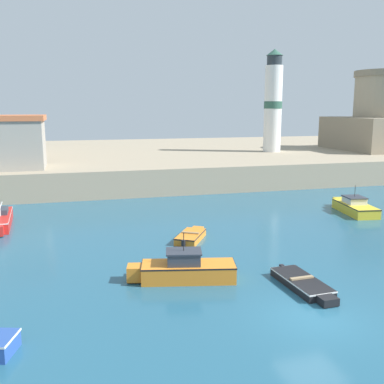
% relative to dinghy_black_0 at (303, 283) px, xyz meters
% --- Properties ---
extents(ground_plane, '(200.00, 200.00, 0.00)m').
position_rel_dinghy_black_0_xyz_m(ground_plane, '(-1.08, -2.89, -0.22)').
color(ground_plane, '#235670').
extents(quay_seawall, '(120.00, 40.00, 2.59)m').
position_rel_dinghy_black_0_xyz_m(quay_seawall, '(-1.08, 42.88, 1.07)').
color(quay_seawall, gray).
rests_on(quay_seawall, ground).
extents(dinghy_black_0, '(1.59, 4.43, 0.48)m').
position_rel_dinghy_black_0_xyz_m(dinghy_black_0, '(0.00, 0.00, 0.00)').
color(dinghy_black_0, black).
rests_on(dinghy_black_0, ground).
extents(motorboat_orange_2, '(5.39, 2.52, 2.41)m').
position_rel_dinghy_black_0_xyz_m(motorboat_orange_2, '(-5.12, 2.34, 0.34)').
color(motorboat_orange_2, orange).
rests_on(motorboat_orange_2, ground).
extents(dinghy_orange_3, '(2.64, 3.46, 0.53)m').
position_rel_dinghy_black_0_xyz_m(dinghy_orange_3, '(-3.10, 8.79, 0.03)').
color(dinghy_orange_3, orange).
rests_on(dinghy_orange_3, ground).
extents(sailboat_red_5, '(1.66, 6.04, 4.90)m').
position_rel_dinghy_black_0_xyz_m(sailboat_red_5, '(-15.30, 15.61, 0.25)').
color(sailboat_red_5, red).
rests_on(sailboat_red_5, ground).
extents(motorboat_yellow_6, '(2.47, 5.54, 2.21)m').
position_rel_dinghy_black_0_xyz_m(motorboat_yellow_6, '(11.42, 12.65, 0.27)').
color(motorboat_yellow_6, yellow).
rests_on(motorboat_yellow_6, ground).
extents(fortress, '(12.30, 12.30, 10.48)m').
position_rel_dinghy_black_0_xyz_m(fortress, '(30.92, 35.05, 6.11)').
color(fortress, gray).
rests_on(fortress, quay_seawall).
extents(lighthouse, '(2.30, 2.30, 12.85)m').
position_rel_dinghy_black_0_xyz_m(lighthouse, '(14.92, 35.89, 8.60)').
color(lighthouse, silver).
rests_on(lighthouse, quay_seawall).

